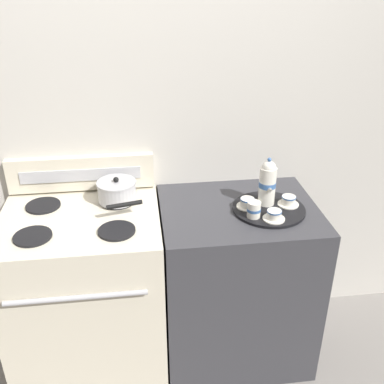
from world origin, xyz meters
name	(u,v)px	position (x,y,z in m)	size (l,w,h in m)	color
ground_plane	(166,350)	(0.00, 0.00, 0.00)	(6.00, 6.00, 0.00)	gray
wall_back	(156,154)	(0.00, 0.34, 1.10)	(6.00, 0.05, 2.20)	beige
stove	(89,294)	(-0.40, 0.00, 0.47)	(0.78, 0.66, 0.94)	beige
control_panel	(81,173)	(-0.40, 0.29, 1.03)	(0.76, 0.05, 0.19)	beige
side_counter	(235,282)	(0.39, 0.00, 0.46)	(0.79, 0.63, 0.93)	#38383D
saucepan	(117,191)	(-0.21, 0.14, 0.99)	(0.22, 0.31, 0.13)	#B7B7BC
serving_tray	(269,209)	(0.53, -0.04, 0.93)	(0.36, 0.36, 0.01)	black
teapot	(268,183)	(0.53, 0.01, 1.06)	(0.09, 0.14, 0.25)	white
teacup_left	(274,215)	(0.52, -0.15, 0.97)	(0.11, 0.11, 0.05)	white
teacup_right	(247,203)	(0.43, -0.02, 0.97)	(0.11, 0.11, 0.05)	white
teacup_front	(289,201)	(0.64, -0.02, 0.97)	(0.11, 0.11, 0.05)	white
creamer_jug	(254,209)	(0.43, -0.11, 0.98)	(0.07, 0.07, 0.08)	white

